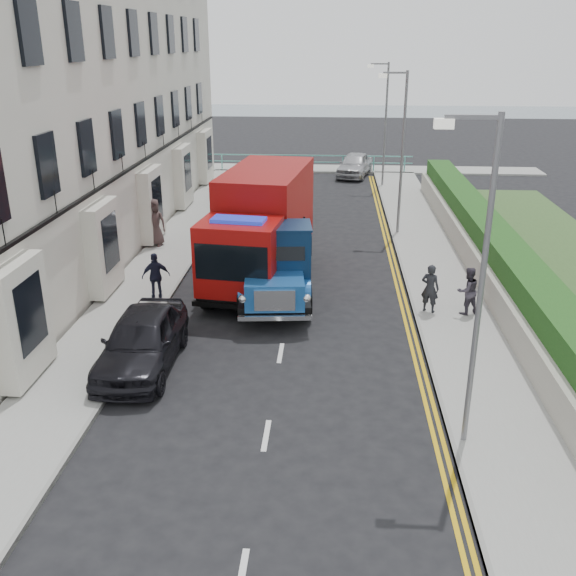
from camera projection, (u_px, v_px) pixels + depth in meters
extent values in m
plane|color=black|center=(274.00, 390.00, 16.06)|extent=(120.00, 120.00, 0.00)
cube|color=gray|center=(161.00, 265.00, 24.74)|extent=(2.40, 38.00, 0.12)
cube|color=gray|center=(436.00, 271.00, 24.07)|extent=(2.60, 38.00, 0.12)
cube|color=gray|center=(313.00, 169.00, 43.00)|extent=(30.00, 2.50, 0.12)
plane|color=slate|center=(322.00, 117.00, 71.83)|extent=(120.00, 120.00, 0.00)
cube|color=silver|center=(70.00, 70.00, 26.22)|extent=(6.00, 30.00, 14.00)
cube|color=black|center=(152.00, 155.00, 27.25)|extent=(0.12, 28.00, 0.10)
cube|color=#B2AD9E|center=(472.00, 260.00, 23.80)|extent=(0.30, 28.00, 1.00)
cube|color=#174516|center=(493.00, 250.00, 23.61)|extent=(1.20, 28.00, 1.70)
cube|color=#59B2A5|center=(312.00, 155.00, 41.88)|extent=(13.00, 0.08, 0.06)
cube|color=#59B2A5|center=(312.00, 162.00, 42.04)|extent=(13.00, 0.06, 0.05)
cylinder|color=slate|center=(480.00, 294.00, 12.66)|extent=(0.12, 0.12, 7.00)
cube|color=slate|center=(473.00, 117.00, 11.45)|extent=(1.00, 0.08, 0.08)
cube|color=beige|center=(444.00, 124.00, 11.53)|extent=(0.35, 0.18, 0.18)
cylinder|color=slate|center=(402.00, 156.00, 27.53)|extent=(0.12, 0.12, 7.00)
cube|color=slate|center=(395.00, 73.00, 26.33)|extent=(1.00, 0.08, 0.08)
cube|color=beige|center=(383.00, 76.00, 26.40)|extent=(0.35, 0.18, 0.18)
cylinder|color=slate|center=(385.00, 126.00, 36.82)|extent=(0.12, 0.12, 7.00)
cube|color=slate|center=(380.00, 64.00, 35.62)|extent=(1.00, 0.08, 0.08)
cube|color=beige|center=(371.00, 66.00, 35.70)|extent=(0.35, 0.18, 0.18)
cylinder|color=black|center=(242.00, 302.00, 19.97)|extent=(0.40, 1.12, 1.09)
cylinder|color=black|center=(307.00, 301.00, 20.02)|extent=(0.40, 1.12, 1.09)
cylinder|color=black|center=(246.00, 268.00, 22.94)|extent=(0.40, 1.12, 1.09)
cylinder|color=black|center=(302.00, 267.00, 22.99)|extent=(0.40, 1.12, 1.09)
cube|color=black|center=(274.00, 279.00, 21.42)|extent=(2.69, 5.66, 0.21)
cube|color=#1D549D|center=(274.00, 291.00, 19.31)|extent=(1.90, 1.65, 0.82)
cube|color=silver|center=(275.00, 300.00, 18.60)|extent=(1.20, 0.21, 0.63)
cube|color=#0D2646|center=(274.00, 257.00, 20.30)|extent=(2.40, 1.58, 2.00)
cube|color=black|center=(274.00, 259.00, 22.60)|extent=(2.69, 3.41, 0.14)
cylinder|color=black|center=(209.00, 292.00, 20.72)|extent=(0.47, 1.16, 1.13)
cylinder|color=black|center=(274.00, 297.00, 20.33)|extent=(0.47, 1.16, 1.13)
cylinder|color=black|center=(235.00, 261.00, 23.62)|extent=(0.47, 1.16, 1.13)
cylinder|color=black|center=(292.00, 265.00, 23.23)|extent=(0.47, 1.16, 1.13)
cylinder|color=black|center=(250.00, 243.00, 25.68)|extent=(0.47, 1.16, 1.13)
cylinder|color=black|center=(303.00, 246.00, 25.29)|extent=(0.47, 1.16, 1.13)
cube|color=black|center=(260.00, 262.00, 22.88)|extent=(3.25, 7.42, 0.26)
cube|color=#9A0D0B|center=(240.00, 256.00, 20.06)|extent=(2.69, 2.24, 2.26)
cube|color=black|center=(231.00, 263.00, 19.16)|extent=(2.25, 0.37, 1.13)
cube|color=maroon|center=(267.00, 211.00, 23.34)|extent=(3.22, 5.61, 3.08)
imported|color=black|center=(142.00, 340.00, 16.94)|extent=(1.84, 4.52, 1.53)
imported|color=#566FBA|center=(231.00, 245.00, 25.18)|extent=(1.63, 4.05, 1.31)
imported|color=#ABABB0|center=(232.00, 216.00, 29.25)|extent=(2.20, 4.71, 1.33)
imported|color=black|center=(253.00, 183.00, 35.27)|extent=(2.87, 5.85, 1.60)
imported|color=#AAAAAF|center=(355.00, 165.00, 40.72)|extent=(2.68, 4.60, 1.47)
imported|color=black|center=(430.00, 288.00, 20.09)|extent=(0.68, 0.58, 1.57)
imported|color=#3A3440|center=(468.00, 291.00, 19.96)|extent=(0.91, 0.82, 1.52)
imported|color=black|center=(156.00, 276.00, 21.12)|extent=(1.00, 0.68, 1.57)
imported|color=#402F2E|center=(154.00, 222.00, 26.54)|extent=(0.99, 0.66, 1.98)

